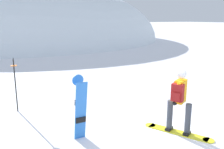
{
  "coord_description": "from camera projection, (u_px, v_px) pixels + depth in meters",
  "views": [
    {
      "loc": [
        -3.76,
        -4.28,
        2.93
      ],
      "look_at": [
        0.23,
        3.14,
        1.0
      ],
      "focal_mm": 39.48,
      "sensor_mm": 36.0,
      "label": 1
    }
  ],
  "objects": [
    {
      "name": "piste_marker_near",
      "position": [
        15.0,
        81.0,
        7.72
      ],
      "size": [
        0.2,
        0.2,
        1.76
      ],
      "color": "black",
      "rests_on": "ground"
    },
    {
      "name": "ridge_peak_main",
      "position": [
        29.0,
        40.0,
        33.52
      ],
      "size": [
        35.43,
        31.89,
        15.47
      ],
      "color": "white",
      "rests_on": "ground"
    },
    {
      "name": "snowboarder_main",
      "position": [
        179.0,
        100.0,
        6.22
      ],
      "size": [
        1.0,
        1.66,
        1.71
      ],
      "color": "yellow",
      "rests_on": "ground"
    },
    {
      "name": "spare_snowboard",
      "position": [
        80.0,
        108.0,
        5.9
      ],
      "size": [
        0.28,
        0.3,
        1.64
      ],
      "color": "blue",
      "rests_on": "ground"
    },
    {
      "name": "ground_plane",
      "position": [
        164.0,
        140.0,
        6.07
      ],
      "size": [
        300.0,
        300.0,
        0.0
      ],
      "primitive_type": "plane",
      "color": "white"
    }
  ]
}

